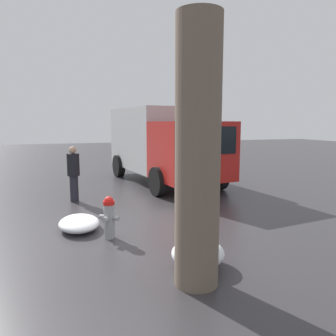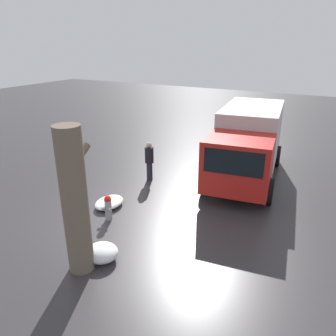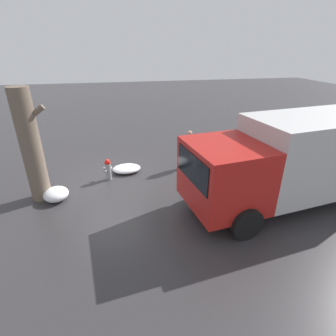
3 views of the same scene
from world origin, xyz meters
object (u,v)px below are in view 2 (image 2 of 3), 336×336
at_px(tree_trunk, 75,202).
at_px(delivery_truck, 248,142).
at_px(fire_hydrant, 108,207).
at_px(pedestrian, 149,160).

xyz_separation_m(tree_trunk, delivery_truck, (7.68, -1.90, -0.32)).
bearing_deg(delivery_truck, tree_trunk, 68.66).
relative_size(fire_hydrant, tree_trunk, 0.23).
height_order(fire_hydrant, pedestrian, pedestrian).
distance_m(tree_trunk, pedestrian, 5.78).
height_order(fire_hydrant, tree_trunk, tree_trunk).
bearing_deg(tree_trunk, fire_hydrant, 22.07).
xyz_separation_m(fire_hydrant, pedestrian, (3.32, 0.51, 0.43)).
relative_size(fire_hydrant, pedestrian, 0.53).
bearing_deg(delivery_truck, pedestrian, 25.73).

